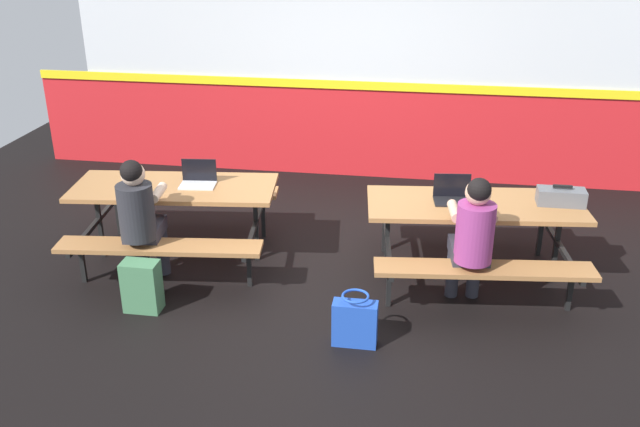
% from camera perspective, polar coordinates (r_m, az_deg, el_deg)
% --- Properties ---
extents(ground_plane, '(10.00, 10.00, 0.02)m').
position_cam_1_polar(ground_plane, '(6.53, 0.10, -4.25)').
color(ground_plane, black).
extents(accent_backdrop, '(8.00, 0.14, 2.60)m').
position_cam_1_polar(accent_backdrop, '(8.42, 2.78, 11.28)').
color(accent_backdrop, red).
rests_on(accent_backdrop, ground).
extents(picnic_table_left, '(1.92, 1.73, 0.74)m').
position_cam_1_polar(picnic_table_left, '(6.53, -11.84, 0.91)').
color(picnic_table_left, '#9E6B3D').
rests_on(picnic_table_left, ground).
extents(picnic_table_right, '(1.92, 1.73, 0.74)m').
position_cam_1_polar(picnic_table_right, '(6.17, 12.56, -0.55)').
color(picnic_table_right, '#9E6B3D').
rests_on(picnic_table_right, ground).
extents(student_nearer, '(0.39, 0.54, 1.21)m').
position_cam_1_polar(student_nearer, '(6.04, -14.67, 0.05)').
color(student_nearer, '#2D2D38').
rests_on(student_nearer, ground).
extents(student_further, '(0.39, 0.54, 1.21)m').
position_cam_1_polar(student_further, '(5.60, 12.49, -1.63)').
color(student_further, '#2D2D38').
rests_on(student_further, ground).
extents(laptop_silver, '(0.34, 0.25, 0.22)m').
position_cam_1_polar(laptop_silver, '(6.44, -10.02, 2.75)').
color(laptop_silver, silver).
rests_on(laptop_silver, picnic_table_left).
extents(laptop_dark, '(0.34, 0.25, 0.22)m').
position_cam_1_polar(laptop_dark, '(6.09, 10.87, 1.45)').
color(laptop_dark, black).
rests_on(laptop_dark, picnic_table_right).
extents(toolbox_grey, '(0.40, 0.18, 0.18)m').
position_cam_1_polar(toolbox_grey, '(6.25, 19.28, 1.32)').
color(toolbox_grey, '#595B60').
rests_on(toolbox_grey, picnic_table_right).
extents(backpack_dark, '(0.30, 0.22, 0.44)m').
position_cam_1_polar(backpack_dark, '(5.90, -14.46, -5.84)').
color(backpack_dark, '#3F724C').
rests_on(backpack_dark, ground).
extents(tote_bag_bright, '(0.34, 0.21, 0.43)m').
position_cam_1_polar(tote_bag_bright, '(5.30, 2.89, -8.96)').
color(tote_bag_bright, '#1E47B2').
rests_on(tote_bag_bright, ground).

